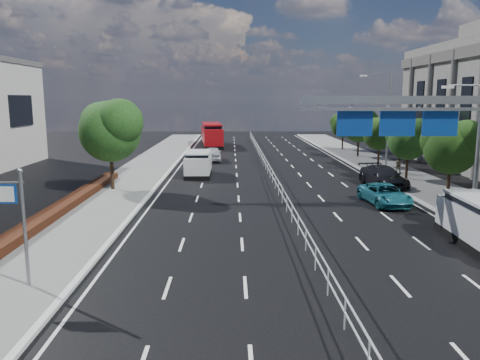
{
  "coord_description": "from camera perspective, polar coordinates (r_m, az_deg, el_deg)",
  "views": [
    {
      "loc": [
        -3.3,
        -15.87,
        6.69
      ],
      "look_at": [
        -2.83,
        8.63,
        2.4
      ],
      "focal_mm": 35.0,
      "sensor_mm": 36.0,
      "label": 1
    }
  ],
  "objects": [
    {
      "name": "streetlight_far",
      "position": [
        44.11,
        17.28,
        7.57
      ],
      "size": [
        2.78,
        2.4,
        9.0
      ],
      "color": "gray",
      "rests_on": "ground"
    },
    {
      "name": "far_tree_g",
      "position": [
        54.89,
        14.36,
        6.56
      ],
      "size": [
        3.96,
        3.69,
        5.45
      ],
      "color": "black",
      "rests_on": "ground"
    },
    {
      "name": "far_tree_h",
      "position": [
        62.16,
        12.51,
        6.69
      ],
      "size": [
        3.41,
        3.18,
        4.91
      ],
      "color": "black",
      "rests_on": "ground"
    },
    {
      "name": "parked_car_teal",
      "position": [
        31.2,
        17.23,
        -1.69
      ],
      "size": [
        2.64,
        4.87,
        1.3
      ],
      "primitive_type": "imported",
      "rotation": [
        0.0,
        0.0,
        0.11
      ],
      "color": "#196170",
      "rests_on": "ground"
    },
    {
      "name": "red_bus",
      "position": [
        66.51,
        -3.46,
        5.59
      ],
      "size": [
        3.62,
        10.97,
        3.22
      ],
      "rotation": [
        0.0,
        0.0,
        0.1
      ],
      "color": "black",
      "rests_on": "ground"
    },
    {
      "name": "near_tree_back",
      "position": [
        34.99,
        -15.49,
        6.17
      ],
      "size": [
        4.84,
        4.51,
        6.69
      ],
      "color": "black",
      "rests_on": "ground"
    },
    {
      "name": "overhead_gantry",
      "position": [
        27.82,
        20.21,
        7.09
      ],
      "size": [
        10.24,
        0.38,
        7.45
      ],
      "color": "gray",
      "rests_on": "ground"
    },
    {
      "name": "pedestrian_b",
      "position": [
        43.48,
        18.74,
        1.79
      ],
      "size": [
        0.98,
        0.96,
        1.59
      ],
      "primitive_type": "imported",
      "rotation": [
        0.0,
        0.0,
        2.45
      ],
      "color": "gray",
      "rests_on": "sidewalk_far"
    },
    {
      "name": "hedge_near",
      "position": [
        23.99,
        -25.86,
        -6.39
      ],
      "size": [
        1.0,
        36.0,
        0.44
      ],
      "primitive_type": "cube",
      "color": "black",
      "rests_on": "sidewalk_near"
    },
    {
      "name": "sidewalk_near",
      "position": [
        19.05,
        -27.11,
        -11.54
      ],
      "size": [
        5.0,
        140.0,
        0.14
      ],
      "primitive_type": "cube",
      "color": "slate",
      "rests_on": "ground"
    },
    {
      "name": "far_tree_e",
      "position": [
        40.67,
        19.93,
        4.92
      ],
      "size": [
        3.63,
        3.38,
        5.13
      ],
      "color": "black",
      "rests_on": "ground"
    },
    {
      "name": "near_car_silver",
      "position": [
        50.78,
        -3.35,
        3.22
      ],
      "size": [
        1.99,
        4.58,
        1.54
      ],
      "primitive_type": "imported",
      "rotation": [
        0.0,
        0.0,
        3.18
      ],
      "color": "#BABDC2",
      "rests_on": "ground"
    },
    {
      "name": "far_tree_f",
      "position": [
        47.73,
        16.72,
        5.67
      ],
      "size": [
        3.52,
        3.28,
        5.02
      ],
      "color": "black",
      "rests_on": "ground"
    },
    {
      "name": "toilet_sign",
      "position": [
        18.01,
        -26.26,
        -3.12
      ],
      "size": [
        1.62,
        0.18,
        4.34
      ],
      "color": "gray",
      "rests_on": "ground"
    },
    {
      "name": "parked_car_dark",
      "position": [
        37.22,
        17.07,
        0.37
      ],
      "size": [
        2.9,
        5.7,
        1.58
      ],
      "primitive_type": "imported",
      "rotation": [
        0.0,
        0.0,
        0.13
      ],
      "color": "black",
      "rests_on": "ground"
    },
    {
      "name": "ground",
      "position": [
        17.54,
        10.08,
        -12.66
      ],
      "size": [
        160.0,
        160.0,
        0.0
      ],
      "primitive_type": "plane",
      "color": "black",
      "rests_on": "ground"
    },
    {
      "name": "white_minivan",
      "position": [
        40.97,
        -5.09,
        1.99
      ],
      "size": [
        2.15,
        4.95,
        2.15
      ],
      "rotation": [
        0.0,
        0.0,
        -0.0
      ],
      "color": "black",
      "rests_on": "ground"
    },
    {
      "name": "near_car_dark",
      "position": [
        70.79,
        -3.12,
        5.11
      ],
      "size": [
        1.76,
        4.63,
        1.51
      ],
      "primitive_type": "imported",
      "rotation": [
        0.0,
        0.0,
        3.18
      ],
      "color": "black",
      "rests_on": "ground"
    },
    {
      "name": "kerb_near",
      "position": [
        18.12,
        -19.82,
        -12.12
      ],
      "size": [
        0.25,
        140.0,
        0.15
      ],
      "primitive_type": "cube",
      "color": "silver",
      "rests_on": "ground"
    },
    {
      "name": "far_tree_d",
      "position": [
        33.79,
        24.46,
        3.95
      ],
      "size": [
        3.85,
        3.59,
        5.34
      ],
      "color": "black",
      "rests_on": "ground"
    },
    {
      "name": "median_fence",
      "position": [
        39.0,
        3.76,
        0.82
      ],
      "size": [
        0.05,
        85.0,
        1.02
      ],
      "color": "silver",
      "rests_on": "ground"
    }
  ]
}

